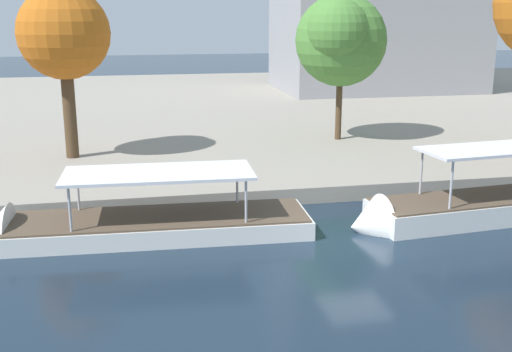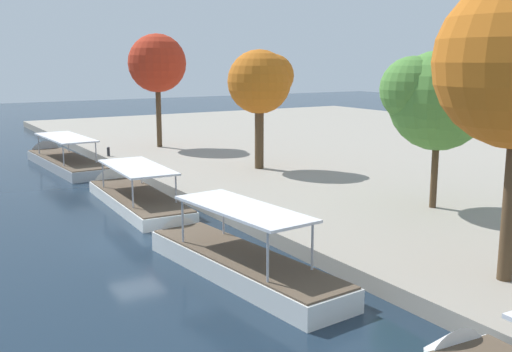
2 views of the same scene
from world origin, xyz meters
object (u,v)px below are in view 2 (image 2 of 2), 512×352
object	(u,v)px
tour_boat_0	(63,163)
tree_4	(433,100)
mooring_bollard_0	(108,151)
tour_boat_2	(231,263)
tree_0	(158,62)
tour_boat_1	(133,199)
tree_3	(263,80)

from	to	relation	value
tour_boat_0	tree_4	size ratio (longest dim) A/B	1.67
tour_boat_0	mooring_bollard_0	distance (m)	4.01
tour_boat_2	tree_0	world-z (taller)	tree_0
tour_boat_1	mooring_bollard_0	world-z (taller)	tour_boat_1
tree_0	tree_4	size ratio (longest dim) A/B	1.22
tour_boat_1	tour_boat_2	xyz separation A→B (m)	(14.63, -0.77, 0.15)
mooring_bollard_0	tree_3	xyz separation A→B (m)	(12.20, 8.55, 6.41)
tour_boat_1	tree_0	xyz separation A→B (m)	(-18.38, 9.49, 8.75)
tour_boat_1	tour_boat_2	distance (m)	14.65
tour_boat_2	tree_3	world-z (taller)	tree_3
tree_4	tour_boat_0	bearing A→B (deg)	-155.36
tour_boat_2	tree_0	distance (m)	35.62
mooring_bollard_0	tree_3	distance (m)	16.22
mooring_bollard_0	tree_4	distance (m)	30.41
tour_boat_0	tree_3	world-z (taller)	tree_3
tour_boat_0	tree_3	bearing A→B (deg)	-140.15
tour_boat_2	mooring_bollard_0	size ratio (longest dim) A/B	15.51
tour_boat_0	tree_4	bearing A→B (deg)	-157.91
tree_0	tree_3	size ratio (longest dim) A/B	1.18
tour_boat_2	tree_0	size ratio (longest dim) A/B	1.18
tour_boat_2	mooring_bollard_0	world-z (taller)	tour_boat_2
tour_boat_0	mooring_bollard_0	xyz separation A→B (m)	(1.23, 3.71, 0.92)
tree_0	tree_3	bearing A→B (deg)	8.52
tree_4	tree_0	bearing A→B (deg)	-173.55
tour_boat_0	tour_boat_1	size ratio (longest dim) A/B	1.14
mooring_bollard_0	tree_3	bearing A→B (deg)	35.03
tour_boat_2	mooring_bollard_0	bearing A→B (deg)	-13.20
tour_boat_0	mooring_bollard_0	bearing A→B (deg)	-110.86
tour_boat_0	tree_0	size ratio (longest dim) A/B	1.37
tree_4	tree_3	bearing A→B (deg)	-175.57
tour_boat_0	tree_0	xyz separation A→B (m)	(-2.04, 9.94, 8.69)
tour_boat_2	mooring_bollard_0	distance (m)	30.02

